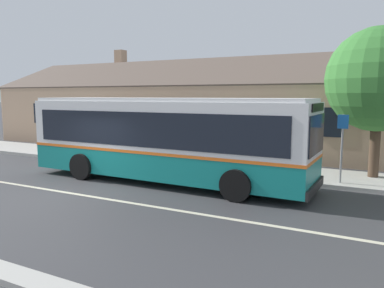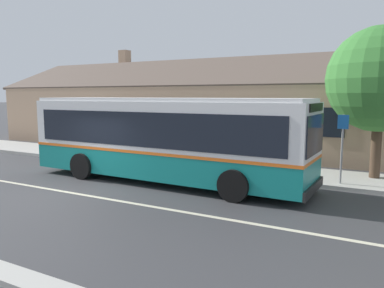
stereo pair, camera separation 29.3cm
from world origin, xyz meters
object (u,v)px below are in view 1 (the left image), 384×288
Objects in this scene: bus_stop_sign at (342,141)px; bike_rack at (58,142)px; transit_bus at (165,137)px; street_tree_primary at (379,80)px; bench_down_street at (159,154)px; bench_by_building at (101,149)px.

bus_stop_sign is 14.53m from bike_rack.
transit_bus is 1.92× the size of street_tree_primary.
bus_stop_sign is at bearing -2.25° from bench_down_street.
bike_rack is at bearing -176.78° from street_tree_primary.
street_tree_primary reaches higher than transit_bus.
bench_by_building is 0.29× the size of street_tree_primary.
street_tree_primary reaches higher than bench_down_street.
street_tree_primary is 2.85m from bus_stop_sign.
street_tree_primary is 15.79m from bike_rack.
bus_stop_sign is 2.07× the size of bike_rack.
bus_stop_sign is at bearing -2.29° from bench_by_building.
transit_bus is 9.09m from bike_rack.
bench_down_street is at bearing -171.29° from street_tree_primary.
bench_down_street is 1.30× the size of bike_rack.
bike_rack is at bearing 174.63° from bench_by_building.
transit_bus reaches higher than bike_rack.
transit_bus is 8.11m from street_tree_primary.
bus_stop_sign reaches higher than bench_down_street.
bench_by_building and bench_down_street have the same top height.
bike_rack is at bearing 177.01° from bus_stop_sign.
bench_down_street is 0.63× the size of bus_stop_sign.
transit_bus is at bearing -18.38° from bike_rack.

